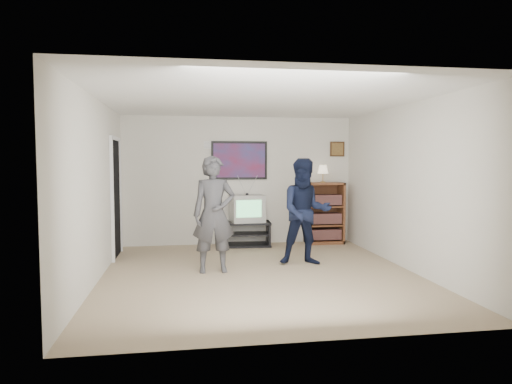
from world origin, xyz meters
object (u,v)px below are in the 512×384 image
object	(u,v)px
crt_television	(247,208)
bookshelf	(324,213)
media_stand	(246,234)
person_short	(306,212)
person_tall	(214,214)

from	to	relation	value
crt_television	bookshelf	bearing A→B (deg)	-3.45
media_stand	crt_television	xyz separation A→B (m)	(0.03, 0.00, 0.49)
media_stand	person_short	xyz separation A→B (m)	(0.72, -1.70, 0.61)
bookshelf	person_tall	size ratio (longest dim) A/B	0.71
media_stand	crt_television	size ratio (longest dim) A/B	1.58
bookshelf	crt_television	bearing A→B (deg)	-178.16
crt_television	person_tall	distance (m)	2.11
media_stand	person_tall	distance (m)	2.19
media_stand	person_tall	bearing A→B (deg)	-107.08
media_stand	bookshelf	distance (m)	1.63
media_stand	person_short	distance (m)	1.94
bookshelf	media_stand	bearing A→B (deg)	-178.19
crt_television	person_short	distance (m)	1.84
crt_television	person_tall	xyz separation A→B (m)	(-0.77, -1.96, 0.13)
media_stand	person_tall	world-z (taller)	person_tall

